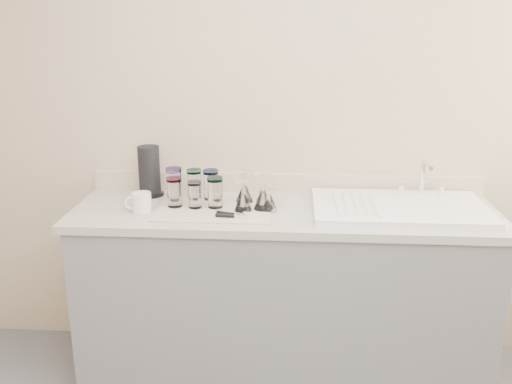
# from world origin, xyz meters

# --- Properties ---
(room_envelope) EXTENTS (3.54, 3.50, 2.52)m
(room_envelope) POSITION_xyz_m (0.00, 0.00, 1.56)
(room_envelope) COLOR #58595E
(room_envelope) RESTS_ON ground
(counter_unit) EXTENTS (2.06, 0.62, 0.90)m
(counter_unit) POSITION_xyz_m (0.00, 1.20, 0.45)
(counter_unit) COLOR slate
(counter_unit) RESTS_ON ground
(sink_unit) EXTENTS (0.82, 0.50, 0.22)m
(sink_unit) POSITION_xyz_m (0.55, 1.20, 0.92)
(sink_unit) COLOR white
(sink_unit) RESTS_ON counter_unit
(dish_towel) EXTENTS (0.55, 0.42, 0.01)m
(dish_towel) POSITION_xyz_m (-0.34, 1.18, 0.90)
(dish_towel) COLOR silver
(dish_towel) RESTS_ON counter_unit
(tumbler_teal) EXTENTS (0.08, 0.08, 0.16)m
(tumbler_teal) POSITION_xyz_m (-0.56, 1.31, 0.99)
(tumbler_teal) COLOR white
(tumbler_teal) RESTS_ON dish_towel
(tumbler_cyan) EXTENTS (0.07, 0.07, 0.15)m
(tumbler_cyan) POSITION_xyz_m (-0.46, 1.33, 0.98)
(tumbler_cyan) COLOR white
(tumbler_cyan) RESTS_ON dish_towel
(tumbler_purple) EXTENTS (0.08, 0.08, 0.15)m
(tumbler_purple) POSITION_xyz_m (-0.37, 1.31, 0.99)
(tumbler_purple) COLOR white
(tumbler_purple) RESTS_ON dish_towel
(tumbler_magenta) EXTENTS (0.07, 0.07, 0.15)m
(tumbler_magenta) POSITION_xyz_m (-0.53, 1.18, 0.98)
(tumbler_magenta) COLOR white
(tumbler_magenta) RESTS_ON dish_towel
(tumbler_blue) EXTENTS (0.07, 0.07, 0.13)m
(tumbler_blue) POSITION_xyz_m (-0.43, 1.17, 0.98)
(tumbler_blue) COLOR white
(tumbler_blue) RESTS_ON dish_towel
(tumbler_lavender) EXTENTS (0.08, 0.08, 0.15)m
(tumbler_lavender) POSITION_xyz_m (-0.34, 1.18, 0.98)
(tumbler_lavender) COLOR white
(tumbler_lavender) RESTS_ON dish_towel
(goblet_back_left) EXTENTS (0.09, 0.09, 0.15)m
(goblet_back_left) POSITION_xyz_m (-0.20, 1.29, 0.96)
(goblet_back_left) COLOR white
(goblet_back_left) RESTS_ON dish_towel
(goblet_back_right) EXTENTS (0.07, 0.07, 0.13)m
(goblet_back_right) POSITION_xyz_m (-0.11, 1.31, 0.95)
(goblet_back_right) COLOR white
(goblet_back_right) RESTS_ON dish_towel
(goblet_front_left) EXTENTS (0.08, 0.08, 0.15)m
(goblet_front_left) POSITION_xyz_m (-0.20, 1.15, 0.96)
(goblet_front_left) COLOR white
(goblet_front_left) RESTS_ON dish_towel
(goblet_front_right) EXTENTS (0.09, 0.09, 0.16)m
(goblet_front_right) POSITION_xyz_m (-0.10, 1.18, 0.96)
(goblet_front_right) COLOR white
(goblet_front_right) RESTS_ON dish_towel
(goblet_extra) EXTENTS (0.08, 0.08, 0.13)m
(goblet_extra) POSITION_xyz_m (-0.07, 1.17, 0.95)
(goblet_extra) COLOR white
(goblet_extra) RESTS_ON dish_towel
(can_opener) EXTENTS (0.15, 0.07, 0.02)m
(can_opener) POSITION_xyz_m (-0.24, 1.05, 0.92)
(can_opener) COLOR silver
(can_opener) RESTS_ON dish_towel
(white_mug) EXTENTS (0.14, 0.12, 0.09)m
(white_mug) POSITION_xyz_m (-0.68, 1.12, 0.95)
(white_mug) COLOR white
(white_mug) RESTS_ON counter_unit
(paper_towel_roll) EXTENTS (0.14, 0.14, 0.26)m
(paper_towel_roll) POSITION_xyz_m (-0.70, 1.38, 1.03)
(paper_towel_roll) COLOR black
(paper_towel_roll) RESTS_ON counter_unit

